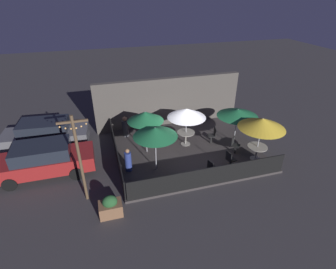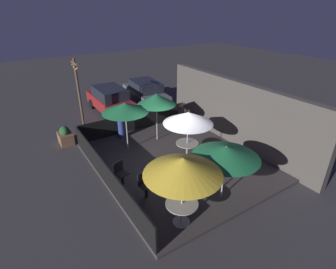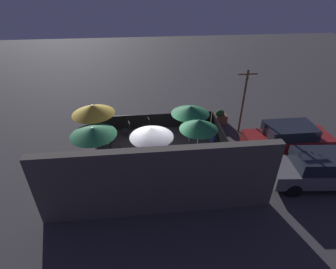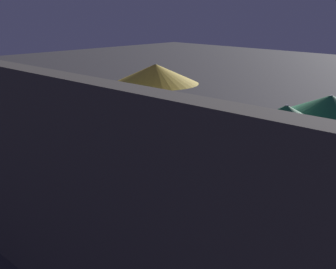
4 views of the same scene
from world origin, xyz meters
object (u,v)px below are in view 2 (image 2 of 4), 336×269
object	(u,v)px
patio_umbrella_3	(125,108)
patron_0	(188,123)
patio_umbrella_0	(188,118)
patio_umbrella_1	(183,166)
parked_car_0	(111,100)
dining_table_0	(187,146)
dining_table_1	(182,207)
parked_car_1	(146,92)
patron_1	(121,127)
light_post	(79,93)
patio_chair_0	(145,184)
patio_chair_1	(121,172)
patio_umbrella_2	(226,152)
patio_umbrella_4	(156,99)
patio_chair_3	(188,186)
planter_box	(65,136)
patio_chair_2	(204,166)
patron_2	(181,115)

from	to	relation	value
patio_umbrella_3	patron_0	distance (m)	3.66
patio_umbrella_0	patio_umbrella_3	world-z (taller)	patio_umbrella_3
patio_umbrella_1	parked_car_0	world-z (taller)	patio_umbrella_1
dining_table_0	dining_table_1	bearing A→B (deg)	-38.91
dining_table_1	parked_car_1	distance (m)	11.33
patron_0	patron_1	distance (m)	3.40
patron_0	light_post	xyz separation A→B (m)	(-3.41, -4.42, 1.47)
light_post	parked_car_0	distance (m)	3.21
parked_car_0	parked_car_1	size ratio (longest dim) A/B	0.98
patio_chair_0	light_post	distance (m)	6.91
dining_table_0	patio_chair_1	world-z (taller)	patio_chair_1
patio_chair_0	patron_1	xyz separation A→B (m)	(-4.74, 1.20, 0.02)
patio_umbrella_3	patio_chair_0	bearing A→B (deg)	-15.26
patio_umbrella_3	parked_car_1	bearing A→B (deg)	144.24
patio_umbrella_2	light_post	world-z (taller)	light_post
patio_umbrella_4	patron_1	distance (m)	2.40
patio_umbrella_4	light_post	size ratio (longest dim) A/B	0.61
patio_umbrella_3	patio_chair_3	size ratio (longest dim) A/B	2.44
dining_table_0	light_post	bearing A→B (deg)	-152.08
patio_chair_3	patio_chair_0	bearing A→B (deg)	-80.85
patio_umbrella_3	dining_table_0	world-z (taller)	patio_umbrella_3
dining_table_0	patron_0	size ratio (longest dim) A/B	0.74
patio_umbrella_0	planter_box	size ratio (longest dim) A/B	2.36
patio_chair_0	parked_car_0	distance (m)	8.82
patio_umbrella_3	parked_car_1	world-z (taller)	patio_umbrella_3
patio_chair_3	light_post	distance (m)	7.89
patio_chair_2	patio_umbrella_4	bearing A→B (deg)	9.44
patio_chair_3	patio_umbrella_4	bearing A→B (deg)	-151.42
patio_chair_0	light_post	size ratio (longest dim) A/B	0.24
patio_chair_3	patio_chair_1	bearing A→B (deg)	-95.83
patio_umbrella_3	patio_umbrella_1	bearing A→B (deg)	-6.50
patio_chair_1	patron_2	size ratio (longest dim) A/B	0.74
patio_chair_3	dining_table_1	bearing A→B (deg)	0.00
planter_box	parked_car_1	world-z (taller)	parked_car_1
patio_umbrella_0	patio_umbrella_1	distance (m)	3.83
patio_umbrella_1	patio_chair_1	distance (m)	3.31
dining_table_0	patron_0	world-z (taller)	patron_0
dining_table_0	patio_chair_1	size ratio (longest dim) A/B	1.05
patron_0	patron_1	size ratio (longest dim) A/B	1.09
dining_table_1	patio_chair_0	xyz separation A→B (m)	(-1.69, -0.35, -0.08)
patio_umbrella_2	patio_chair_0	size ratio (longest dim) A/B	2.35
patio_chair_3	patron_1	size ratio (longest dim) A/B	0.77
parked_car_0	patron_2	bearing A→B (deg)	31.02
patio_chair_2	parked_car_0	world-z (taller)	parked_car_0
light_post	parked_car_1	world-z (taller)	light_post
dining_table_1	patio_chair_1	distance (m)	2.92
patio_umbrella_4	dining_table_0	world-z (taller)	patio_umbrella_4
dining_table_0	parked_car_1	world-z (taller)	parked_car_1
planter_box	patio_umbrella_2	bearing A→B (deg)	25.85
parked_car_0	patio_umbrella_1	bearing A→B (deg)	-9.83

